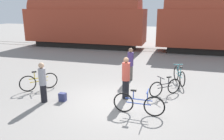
{
  "coord_description": "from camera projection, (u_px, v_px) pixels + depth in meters",
  "views": [
    {
      "loc": [
        2.15,
        -7.79,
        3.6
      ],
      "look_at": [
        -0.35,
        0.79,
        1.1
      ],
      "focal_mm": 35.0,
      "sensor_mm": 36.0,
      "label": 1
    }
  ],
  "objects": [
    {
      "name": "rail_near",
      "position": [
        149.0,
        51.0,
        19.21
      ],
      "size": [
        36.39,
        0.07,
        0.01
      ],
      "primitive_type": "cube",
      "color": "#4C4238",
      "rests_on": "ground_plane"
    },
    {
      "name": "person_in_grey",
      "position": [
        43.0,
        82.0,
        8.56
      ],
      "size": [
        0.29,
        0.29,
        1.62
      ],
      "rotation": [
        0.0,
        0.0,
        4.56
      ],
      "color": "black",
      "rests_on": "ground_plane"
    },
    {
      "name": "bicycle_yellow",
      "position": [
        39.0,
        82.0,
        10.01
      ],
      "size": [
        1.26,
        1.24,
        0.93
      ],
      "color": "black",
      "rests_on": "ground_plane"
    },
    {
      "name": "bicycle_blue",
      "position": [
        139.0,
        104.0,
        7.65
      ],
      "size": [
        1.84,
        0.46,
        0.93
      ],
      "color": "black",
      "rests_on": "ground_plane"
    },
    {
      "name": "person_in_red",
      "position": [
        126.0,
        78.0,
        8.89
      ],
      "size": [
        0.33,
        0.33,
        1.75
      ],
      "rotation": [
        0.0,
        0.0,
        0.09
      ],
      "color": "black",
      "rests_on": "ground_plane"
    },
    {
      "name": "ground_plane",
      "position": [
        115.0,
        102.0,
        8.76
      ],
      "size": [
        80.0,
        80.0,
        0.0
      ],
      "primitive_type": "plane",
      "color": "gray"
    },
    {
      "name": "person_in_purple",
      "position": [
        130.0,
        64.0,
        11.29
      ],
      "size": [
        0.31,
        0.31,
        1.69
      ],
      "rotation": [
        0.0,
        0.0,
        0.77
      ],
      "color": "#514C47",
      "rests_on": "ground_plane"
    },
    {
      "name": "freight_train",
      "position": [
        152.0,
        21.0,
        19.18
      ],
      "size": [
        24.39,
        2.88,
        4.99
      ],
      "color": "black",
      "rests_on": "ground_plane"
    },
    {
      "name": "bicycle_black",
      "position": [
        165.0,
        87.0,
        9.37
      ],
      "size": [
        1.26,
        1.13,
        0.85
      ],
      "color": "black",
      "rests_on": "ground_plane"
    },
    {
      "name": "rail_far",
      "position": [
        151.0,
        49.0,
        20.54
      ],
      "size": [
        36.39,
        0.07,
        0.01
      ],
      "primitive_type": "cube",
      "color": "#4C4238",
      "rests_on": "ground_plane"
    },
    {
      "name": "backpack",
      "position": [
        63.0,
        97.0,
        8.82
      ],
      "size": [
        0.28,
        0.2,
        0.34
      ],
      "color": "navy",
      "rests_on": "ground_plane"
    },
    {
      "name": "bicycle_teal",
      "position": [
        179.0,
        76.0,
        10.89
      ],
      "size": [
        0.58,
        1.64,
        0.93
      ],
      "color": "black",
      "rests_on": "ground_plane"
    }
  ]
}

